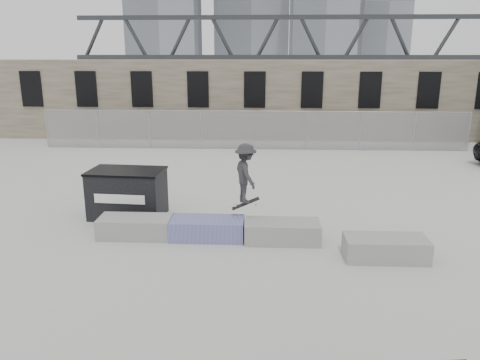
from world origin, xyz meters
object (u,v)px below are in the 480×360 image
Objects in this scene: planter_offset at (386,247)px; planter_far_left at (136,226)px; planter_center_left at (207,228)px; dumpster at (128,193)px; skateboarder at (246,174)px; planter_center_right at (282,231)px.

planter_far_left is at bearing 169.90° from planter_offset.
planter_center_left is 0.86× the size of dumpster.
skateboarder is at bearing 5.40° from planter_far_left.
skateboarder is (-3.49, 1.45, 1.45)m from planter_offset.
planter_offset is at bearing -133.94° from skateboarder.
planter_far_left and planter_center_left have the same top height.
planter_offset is at bearing -10.10° from planter_far_left.
dumpster is (-4.68, 1.79, 0.45)m from planter_center_right.
planter_center_left is at bearing -28.00° from dumpster.
planter_center_right is (2.04, -0.13, 0.00)m from planter_center_left.
planter_center_right is (4.02, -0.17, 0.00)m from planter_far_left.
planter_center_right is 1.09× the size of skateboarder.
planter_far_left is at bearing 177.62° from planter_center_right.
planter_offset is (2.49, -0.99, 0.00)m from planter_center_right.
dumpster is at bearing 158.75° from planter_offset.
skateboarder reaches higher than planter_far_left.
planter_center_right is 1.82m from skateboarder.
dumpster reaches higher than planter_center_left.
planter_center_left is 4.66m from planter_offset.
planter_far_left and planter_offset have the same top height.
skateboarder is (-1.00, 0.45, 1.45)m from planter_center_right.
planter_far_left is 6.61m from planter_offset.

